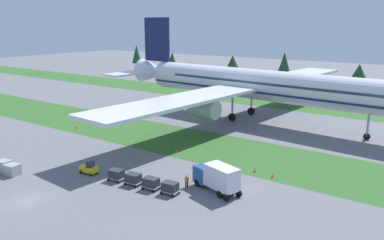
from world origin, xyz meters
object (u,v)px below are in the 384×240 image
Objects in this scene: uld_container_1 at (12,170)px; taxiway_marker_3 at (255,170)px; uld_container_0 at (5,166)px; taxiway_marker_0 at (76,127)px; baggage_tug at (89,168)px; airliner at (251,84)px; catering_truck at (217,177)px; cargo_dolly_fourth at (170,187)px; ground_crew_marshaller at (187,180)px; taxiway_marker_2 at (176,150)px; cargo_dolly_lead at (116,174)px; cargo_dolly_second at (133,178)px; taxiway_marker_1 at (272,175)px; cargo_dolly_third at (151,182)px.

uld_container_1 reaches higher than taxiway_marker_3.
taxiway_marker_0 is at bearing 117.45° from uld_container_0.
airliner is at bearing -9.50° from baggage_tug.
airliner reaches higher than catering_truck.
taxiway_marker_0 is at bearing 63.40° from cargo_dolly_fourth.
ground_crew_marshaller is 2.86× the size of taxiway_marker_2.
taxiway_marker_2 is at bearing -1.69° from cargo_dolly_lead.
catering_truck reaches higher than ground_crew_marshaller.
ground_crew_marshaller reaches higher than cargo_dolly_lead.
taxiway_marker_0 is 25.83m from taxiway_marker_2.
cargo_dolly_fourth is 25.40m from uld_container_0.
cargo_dolly_lead is 3.78× the size of taxiway_marker_0.
baggage_tug reaches higher than cargo_dolly_second.
catering_truck is at bearing -78.56° from baggage_tug.
taxiway_marker_2 is at bearing 177.69° from taxiway_marker_3.
taxiway_marker_1 is at bearing 36.99° from airliner.
taxiway_marker_0 is 1.01× the size of taxiway_marker_2.
taxiway_marker_1 is at bearing -3.67° from taxiway_marker_2.
cargo_dolly_second is 3.43× the size of taxiway_marker_1.
catering_truck is at bearing 175.76° from ground_crew_marshaller.
taxiway_marker_1 is 1.11× the size of taxiway_marker_2.
airliner is at bearing 5.05° from cargo_dolly_third.
cargo_dolly_lead is 0.32× the size of catering_truck.
taxiway_marker_3 is at bearing -26.92° from cargo_dolly_fourth.
uld_container_1 is at bearing 106.29° from cargo_dolly_third.
catering_truck is (10.03, 4.65, 1.03)m from cargo_dolly_second.
cargo_dolly_lead is 3.43× the size of taxiway_marker_1.
baggage_tug reaches higher than taxiway_marker_1.
uld_container_0 is at bearing 129.63° from catering_truck.
uld_container_0 is at bearing 177.39° from uld_container_1.
taxiway_marker_3 is (18.82, 14.23, -0.48)m from baggage_tug.
taxiway_marker_3 is at bearing -44.24° from cargo_dolly_second.
taxiway_marker_2 is at bearing -0.59° from taxiway_marker_0.
baggage_tug is 12.35m from uld_container_0.
cargo_dolly_third is 3.82× the size of taxiway_marker_2.
uld_container_0 is (-18.42, -7.19, -0.09)m from cargo_dolly_second.
uld_container_0 is (-10.53, -6.46, 0.01)m from baggage_tug.
taxiway_marker_3 is at bearing -58.17° from baggage_tug.
taxiway_marker_3 is (15.64, -28.56, -7.62)m from airliner.
cargo_dolly_fourth is (2.89, 0.27, 0.00)m from cargo_dolly_third.
taxiway_marker_0 is (-11.20, 21.55, -0.52)m from uld_container_0.
uld_container_0 reaches higher than taxiway_marker_0.
airliner is 33.44m from taxiway_marker_3.
ground_crew_marshaller is (9.10, 3.69, 0.03)m from cargo_dolly_lead.
taxiway_marker_2 is at bearing 6.33° from airliner.
cargo_dolly_fourth is 3.43× the size of taxiway_marker_1.
taxiway_marker_2 is at bearing -68.83° from ground_crew_marshaller.
cargo_dolly_third is at bearing 138.57° from catering_truck.
uld_container_1 is 2.95× the size of taxiway_marker_1.
cargo_dolly_third is 8.45m from catering_truck.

